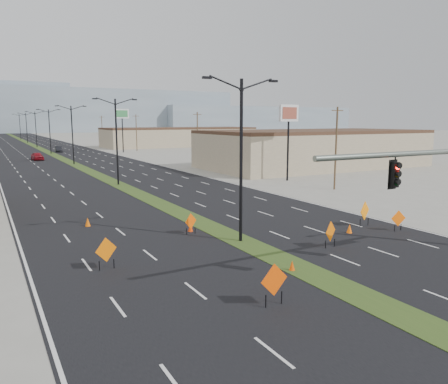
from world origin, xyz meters
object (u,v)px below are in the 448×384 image
construction_sign_1 (274,281)px  construction_sign_2 (191,222)px  streetlight_3 (50,130)px  streetlight_5 (27,127)px  construction_sign_0 (106,251)px  cone_1 (190,227)px  pole_sign_east_far (122,117)px  construction_sign_3 (330,232)px  construction_sign_5 (398,219)px  streetlight_0 (241,156)px  cone_3 (88,222)px  construction_sign_4 (365,212)px  cone_0 (292,266)px  streetlight_6 (20,126)px  streetlight_4 (36,128)px  streetlight_1 (117,139)px  streetlight_2 (72,133)px  pole_sign_east_near (289,119)px  car_left (37,156)px  cone_2 (349,229)px  car_mid (59,149)px

construction_sign_1 → construction_sign_2: (1.85, 12.14, -0.25)m
streetlight_3 → streetlight_5: same height
construction_sign_0 → construction_sign_1: construction_sign_1 is taller
cone_1 → pole_sign_east_far: 78.80m
construction_sign_3 → construction_sign_5: size_ratio=1.12×
streetlight_0 → cone_3: size_ratio=15.39×
construction_sign_4 → cone_0: (-10.45, -5.09, -0.80)m
streetlight_6 → streetlight_5: bearing=-90.0°
streetlight_4 → construction_sign_3: streetlight_4 is taller
streetlight_1 → streetlight_2: 28.00m
cone_0 → streetlight_3: bearing=89.6°
streetlight_2 → pole_sign_east_near: streetlight_2 is taller
streetlight_3 → streetlight_5: bearing=90.0°
streetlight_0 → car_left: (-4.65, 67.64, -4.66)m
streetlight_6 → streetlight_1: bearing=-90.0°
streetlight_1 → construction_sign_4: streetlight_1 is taller
construction_sign_5 → construction_sign_4: bearing=130.1°
construction_sign_5 → construction_sign_1: bearing=-141.4°
streetlight_0 → construction_sign_5: 12.13m
streetlight_5 → cone_3: (-7.60, -131.32, -5.09)m
streetlight_2 → cone_1: 52.53m
car_left → construction_sign_0: construction_sign_0 is taller
construction_sign_0 → pole_sign_east_far: bearing=51.9°
streetlight_4 → streetlight_5: (0.00, 28.00, 0.00)m
streetlight_4 → streetlight_6: same height
streetlight_4 → cone_3: (-7.60, -103.32, -5.09)m
car_left → pole_sign_east_far: bearing=26.4°
streetlight_6 → cone_1: bearing=-90.6°
pole_sign_east_far → construction_sign_2: bearing=-105.5°
pole_sign_east_far → streetlight_3: bearing=163.8°
car_left → construction_sign_2: size_ratio=3.13×
streetlight_1 → cone_2: 31.19m
streetlight_4 → cone_2: streetlight_4 is taller
streetlight_6 → car_mid: bearing=-88.3°
streetlight_4 → car_mid: size_ratio=2.34×
streetlight_0 → streetlight_4: size_ratio=1.00×
cone_2 → cone_3: 18.40m
streetlight_2 → construction_sign_5: (10.81, -59.06, -4.57)m
streetlight_1 → streetlight_3: same height
car_mid → pole_sign_east_far: bearing=-27.5°
car_mid → cone_2: size_ratio=6.78×
streetlight_0 → construction_sign_5: bearing=-15.8°
streetlight_1 → streetlight_4: (0.00, 84.00, 0.00)m
streetlight_0 → construction_sign_3: bearing=-43.9°
streetlight_6 → construction_sign_1: bearing=-91.2°
streetlight_0 → streetlight_4: 112.00m
construction_sign_1 → cone_1: bearing=76.1°
streetlight_6 → construction_sign_5: bearing=-86.4°
streetlight_5 → cone_3: bearing=-93.3°
cone_1 → pole_sign_east_far: bearing=77.1°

